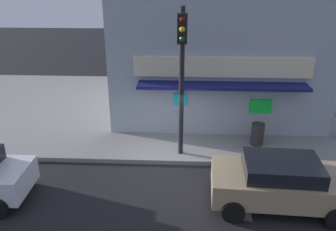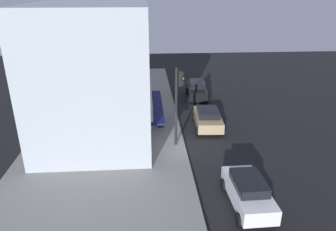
{
  "view_description": "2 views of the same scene",
  "coord_description": "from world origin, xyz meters",
  "px_view_note": "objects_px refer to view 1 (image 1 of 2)",
  "views": [
    {
      "loc": [
        0.47,
        -10.83,
        6.42
      ],
      "look_at": [
        -0.13,
        1.41,
        1.35
      ],
      "focal_mm": 36.94,
      "sensor_mm": 36.0,
      "label": 1
    },
    {
      "loc": [
        -18.6,
        2.5,
        10.07
      ],
      "look_at": [
        1.24,
        1.08,
        1.94
      ],
      "focal_mm": 33.68,
      "sensor_mm": 36.0,
      "label": 2
    }
  ],
  "objects_px": {
    "parked_car_tan": "(280,182)",
    "potted_plant_by_doorway": "(166,115)",
    "traffic_light": "(182,65)",
    "trash_can": "(257,134)"
  },
  "relations": [
    {
      "from": "parked_car_tan",
      "to": "potted_plant_by_doorway",
      "type": "bearing_deg",
      "value": 126.3
    },
    {
      "from": "traffic_light",
      "to": "parked_car_tan",
      "type": "height_order",
      "value": "traffic_light"
    },
    {
      "from": "traffic_light",
      "to": "trash_can",
      "type": "bearing_deg",
      "value": 17.77
    },
    {
      "from": "traffic_light",
      "to": "trash_can",
      "type": "height_order",
      "value": "traffic_light"
    },
    {
      "from": "trash_can",
      "to": "parked_car_tan",
      "type": "distance_m",
      "value": 3.59
    },
    {
      "from": "traffic_light",
      "to": "potted_plant_by_doorway",
      "type": "xyz_separation_m",
      "value": [
        -0.64,
        2.24,
        -2.73
      ]
    },
    {
      "from": "traffic_light",
      "to": "potted_plant_by_doorway",
      "type": "relative_size",
      "value": 4.89
    },
    {
      "from": "traffic_light",
      "to": "trash_can",
      "type": "xyz_separation_m",
      "value": [
        2.98,
        0.96,
        -2.94
      ]
    },
    {
      "from": "potted_plant_by_doorway",
      "to": "trash_can",
      "type": "bearing_deg",
      "value": -19.56
    },
    {
      "from": "potted_plant_by_doorway",
      "to": "parked_car_tan",
      "type": "xyz_separation_m",
      "value": [
        3.58,
        -4.87,
        -0.03
      ]
    }
  ]
}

